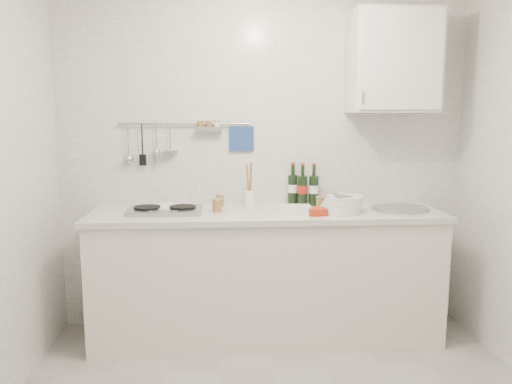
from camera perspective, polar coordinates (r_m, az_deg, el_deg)
back_wall at (r=3.73m, az=0.81°, el=3.67°), size 3.00×0.02×2.50m
counter at (r=3.60m, az=1.27°, el=-9.81°), size 2.44×0.64×0.96m
wall_rail at (r=3.68m, az=-8.49°, el=6.25°), size 0.98×0.09×0.34m
wall_cabinet at (r=3.74m, az=15.41°, el=14.12°), size 0.60×0.38×0.70m
plate_stack_hob at (r=3.55m, az=-10.41°, el=-1.80°), size 0.25×0.25×0.03m
plate_stack_sink at (r=3.49m, az=9.78°, el=-1.40°), size 0.32×0.30×0.12m
wine_bottles at (r=3.71m, az=5.39°, el=0.87°), size 0.22×0.13×0.31m
butter_dish at (r=3.37m, az=4.46°, el=-2.03°), size 0.21×0.11×0.06m
strawberry_punnet at (r=3.36m, az=6.96°, el=-2.25°), size 0.14×0.14×0.05m
utensil_crock at (r=3.61m, az=-0.77°, el=-0.53°), size 0.08×0.08×0.33m
jar_a at (r=3.68m, az=-4.15°, el=-0.94°), size 0.06×0.06×0.08m
jar_b at (r=3.67m, az=8.42°, el=-1.05°), size 0.07×0.07×0.08m
jar_c at (r=3.59m, az=7.33°, el=-1.18°), size 0.06×0.06×0.09m
jar_d at (r=3.46m, az=-4.49°, el=-1.50°), size 0.07×0.07×0.09m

